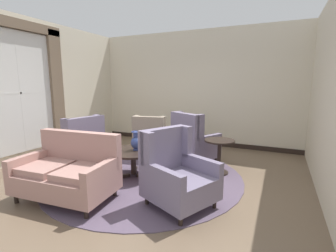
{
  "coord_description": "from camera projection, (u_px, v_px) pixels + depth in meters",
  "views": [
    {
      "loc": [
        2.2,
        -3.44,
        1.71
      ],
      "look_at": [
        0.27,
        0.77,
        0.89
      ],
      "focal_mm": 26.07,
      "sensor_mm": 36.0,
      "label": 1
    }
  ],
  "objects": [
    {
      "name": "armchair_near_sideboard",
      "position": [
        152.0,
        139.0,
        5.72
      ],
      "size": [
        0.89,
        1.02,
        0.98
      ],
      "rotation": [
        0.0,
        0.0,
        3.34
      ],
      "color": "gray",
      "rests_on": "ground"
    },
    {
      "name": "armchair_far_left",
      "position": [
        176.0,
        175.0,
        3.41
      ],
      "size": [
        1.11,
        1.09,
        1.07
      ],
      "rotation": [
        0.0,
        0.0,
        7.42
      ],
      "color": "slate",
      "rests_on": "ground"
    },
    {
      "name": "wall_left",
      "position": [
        56.0,
        89.0,
        6.02
      ],
      "size": [
        0.08,
        4.35,
        3.12
      ],
      "primitive_type": "cube",
      "color": "beige",
      "rests_on": "ground"
    },
    {
      "name": "side_table",
      "position": [
        219.0,
        153.0,
        4.6
      ],
      "size": [
        0.56,
        0.56,
        0.66
      ],
      "color": "black",
      "rests_on": "ground"
    },
    {
      "name": "armchair_near_window",
      "position": [
        79.0,
        144.0,
        5.14
      ],
      "size": [
        1.01,
        1.01,
        1.04
      ],
      "rotation": [
        0.0,
        0.0,
        4.51
      ],
      "color": "slate",
      "rests_on": "ground"
    },
    {
      "name": "ground",
      "position": [
        136.0,
        182.0,
        4.28
      ],
      "size": [
        8.71,
        8.71,
        0.0
      ],
      "primitive_type": "plane",
      "color": "brown"
    },
    {
      "name": "porcelain_vase",
      "position": [
        136.0,
        142.0,
        4.45
      ],
      "size": [
        0.19,
        0.19,
        0.35
      ],
      "color": "#384C93",
      "rests_on": "coffee_table"
    },
    {
      "name": "settee",
      "position": [
        68.0,
        172.0,
        3.62
      ],
      "size": [
        1.48,
        0.95,
        0.97
      ],
      "rotation": [
        0.0,
        0.0,
        0.08
      ],
      "color": "tan",
      "rests_on": "ground"
    },
    {
      "name": "coffee_table",
      "position": [
        133.0,
        155.0,
        4.46
      ],
      "size": [
        0.91,
        0.91,
        0.5
      ],
      "color": "black",
      "rests_on": "ground"
    },
    {
      "name": "window_with_curtains",
      "position": [
        20.0,
        85.0,
        5.1
      ],
      "size": [
        0.12,
        2.11,
        2.81
      ],
      "color": "silver"
    },
    {
      "name": "armchair_back_corner",
      "position": [
        193.0,
        142.0,
        5.2
      ],
      "size": [
        1.04,
        1.06,
        1.11
      ],
      "rotation": [
        0.0,
        0.0,
        2.65
      ],
      "color": "slate",
      "rests_on": "ground"
    },
    {
      "name": "baseboard_back",
      "position": [
        193.0,
        141.0,
        7.01
      ],
      "size": [
        5.74,
        0.03,
        0.12
      ],
      "primitive_type": "cube",
      "color": "black",
      "rests_on": "ground"
    },
    {
      "name": "wall_back",
      "position": [
        194.0,
        89.0,
        6.79
      ],
      "size": [
        5.9,
        0.08,
        3.12
      ],
      "primitive_type": "cube",
      "color": "beige",
      "rests_on": "ground"
    },
    {
      "name": "wall_right",
      "position": [
        330.0,
        93.0,
        3.67
      ],
      "size": [
        0.08,
        4.35,
        3.12
      ],
      "primitive_type": "cube",
      "color": "beige",
      "rests_on": "ground"
    },
    {
      "name": "area_rug",
      "position": [
        145.0,
        176.0,
        4.55
      ],
      "size": [
        3.58,
        3.58,
        0.01
      ],
      "primitive_type": "cylinder",
      "color": "#5B4C60",
      "rests_on": "ground"
    }
  ]
}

